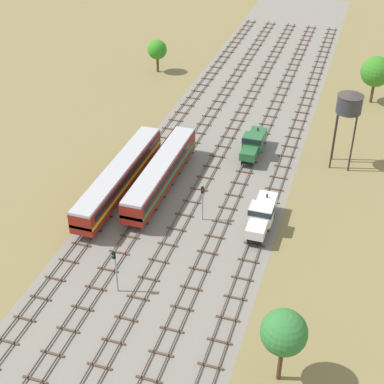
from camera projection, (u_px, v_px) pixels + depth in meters
The scene contains 17 objects.
ground_plane at pixel (218, 155), 82.04m from camera, with size 480.00×480.00×0.00m, color olive.
ballast_bed at pixel (218, 155), 82.04m from camera, with size 22.77×176.00×0.01m, color gray.
track_far_left at pixel (159, 142), 85.13m from camera, with size 2.40×126.00×0.29m.
track_left at pixel (189, 146), 83.95m from camera, with size 2.40×126.00×0.29m.
track_centre_left at pixel (220, 151), 82.76m from camera, with size 2.40×126.00×0.29m.
track_centre at pixel (252, 156), 81.57m from camera, with size 2.40×126.00×0.29m.
track_centre_right at pixel (284, 161), 80.39m from camera, with size 2.40×126.00×0.29m.
shunter_loco_centre_right_nearest at pixel (262, 214), 66.56m from camera, with size 2.74×8.46×3.10m.
passenger_coach_far_left_near at pixel (120, 176), 72.47m from camera, with size 2.96×22.00×3.80m.
diesel_railcar_left_mid at pixel (161, 172), 73.21m from camera, with size 2.96×20.50×3.80m.
shunter_loco_centre_midfar at pixel (253, 143), 80.93m from camera, with size 2.74×8.46×3.10m.
water_tower at pixel (349, 104), 74.72m from camera, with size 3.48×3.48×10.95m.
signal_post_nearest at pixel (203, 198), 67.24m from camera, with size 0.28×0.47×4.93m.
signal_post_near at pixel (115, 266), 56.78m from camera, with size 0.28×0.47×5.42m.
lineside_tree_0 at pixel (284, 333), 46.55m from camera, with size 3.95×3.95×7.68m.
lineside_tree_1 at pixel (376, 72), 94.02m from camera, with size 5.04×5.04×8.03m.
lineside_tree_2 at pixel (157, 50), 106.14m from camera, with size 3.62×3.62×6.15m.
Camera 1 is at (18.03, -13.05, 40.98)m, focal length 53.50 mm.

